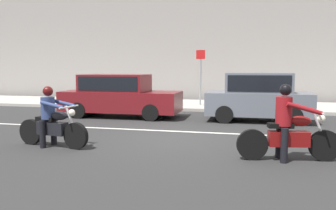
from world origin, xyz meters
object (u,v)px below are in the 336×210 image
motorcycle_with_rider_denim_blue (52,122)px  parked_hatchback_slate_gray (258,96)px  street_sign_post (201,72)px  parked_sedan_maroon (119,95)px  motorcycle_with_rider_crimson (288,130)px

motorcycle_with_rider_denim_blue → parked_hatchback_slate_gray: bearing=46.5°
motorcycle_with_rider_denim_blue → street_sign_post: size_ratio=0.75×
parked_hatchback_slate_gray → parked_sedan_maroon: 5.46m
parked_sedan_maroon → motorcycle_with_rider_denim_blue: bearing=-86.8°
street_sign_post → parked_hatchback_slate_gray: bearing=-54.9°
parked_hatchback_slate_gray → street_sign_post: (-2.67, 3.79, 0.86)m
motorcycle_with_rider_crimson → parked_hatchback_slate_gray: 5.47m
street_sign_post → motorcycle_with_rider_denim_blue: bearing=-105.1°
motorcycle_with_rider_denim_blue → motorcycle_with_rider_crimson: bearing=0.0°
parked_sedan_maroon → motorcycle_with_rider_crimson: bearing=-42.0°
parked_hatchback_slate_gray → street_sign_post: size_ratio=1.38×
motorcycle_with_rider_denim_blue → motorcycle_with_rider_crimson: size_ratio=0.95×
motorcycle_with_rider_denim_blue → motorcycle_with_rider_crimson: 5.64m
street_sign_post → motorcycle_with_rider_crimson: bearing=-71.2°
motorcycle_with_rider_denim_blue → parked_hatchback_slate_gray: 7.51m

